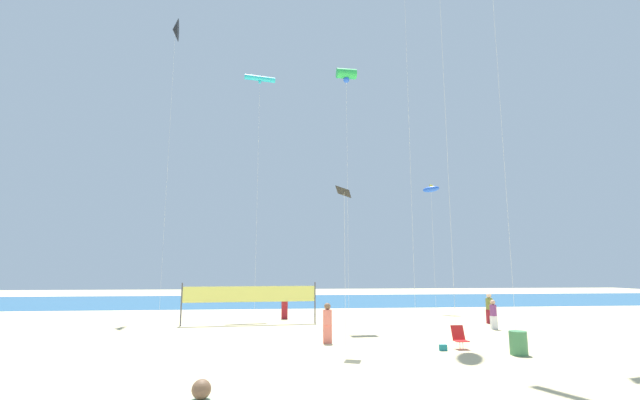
{
  "coord_description": "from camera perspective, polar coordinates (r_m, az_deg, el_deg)",
  "views": [
    {
      "loc": [
        -1.56,
        -14.74,
        3.1
      ],
      "look_at": [
        0.72,
        6.79,
        6.6
      ],
      "focal_mm": 24.46,
      "sensor_mm": 36.0,
      "label": 1
    }
  ],
  "objects": [
    {
      "name": "kite_black_diamond",
      "position": [
        18.17,
        3.3,
        1.11
      ],
      "size": [
        0.83,
        0.84,
        6.63
      ],
      "color": "silver",
      "rests_on": "ground"
    },
    {
      "name": "ocean_band",
      "position": [
        46.61,
        -4.22,
        -12.97
      ],
      "size": [
        120.0,
        20.0,
        0.01
      ],
      "primitive_type": "cube",
      "color": "#28608C",
      "rests_on": "ground"
    },
    {
      "name": "beachgoer_maroon_shirt",
      "position": [
        29.13,
        -4.65,
        -13.34
      ],
      "size": [
        0.42,
        0.42,
        1.82
      ],
      "rotation": [
        0.0,
        0.0,
        0.91
      ],
      "color": "maroon",
      "rests_on": "ground"
    },
    {
      "name": "beachgoer_plum_shirt",
      "position": [
        25.79,
        21.73,
        -13.63
      ],
      "size": [
        0.35,
        0.35,
        1.53
      ],
      "rotation": [
        0.0,
        0.0,
        5.03
      ],
      "color": "white",
      "rests_on": "ground"
    },
    {
      "name": "trash_barrel",
      "position": [
        18.57,
        24.52,
        -16.66
      ],
      "size": [
        0.64,
        0.64,
        0.86
      ],
      "primitive_type": "cylinder",
      "color": "#3F7F4C",
      "rests_on": "ground"
    },
    {
      "name": "kite_green_tube",
      "position": [
        29.76,
        3.46,
        16.04
      ],
      "size": [
        1.32,
        0.72,
        16.18
      ],
      "color": "silver",
      "rests_on": "ground"
    },
    {
      "name": "volleyball_net",
      "position": [
        26.38,
        -9.1,
        -12.27
      ],
      "size": [
        7.75,
        0.79,
        2.4
      ],
      "color": "#4C4C51",
      "rests_on": "ground"
    },
    {
      "name": "beachgoer_olive_shirt",
      "position": [
        28.39,
        21.29,
        -12.93
      ],
      "size": [
        0.4,
        0.4,
        1.77
      ],
      "rotation": [
        0.0,
        0.0,
        5.44
      ],
      "color": "maroon",
      "rests_on": "ground"
    },
    {
      "name": "ground_plane",
      "position": [
        15.14,
        -0.01,
        -21.0
      ],
      "size": [
        120.0,
        120.0,
        0.0
      ],
      "primitive_type": "plane",
      "color": "#D1BC89"
    },
    {
      "name": "kite_blue_inflatable",
      "position": [
        35.82,
        14.32,
        1.35
      ],
      "size": [
        1.39,
        1.03,
        9.85
      ],
      "color": "silver",
      "rests_on": "ground"
    },
    {
      "name": "beachgoer_coral_shirt",
      "position": [
        19.61,
        0.98,
        -15.61
      ],
      "size": [
        0.39,
        0.39,
        1.69
      ],
      "rotation": [
        0.0,
        0.0,
        5.8
      ],
      "color": "#EA7260",
      "rests_on": "ground"
    },
    {
      "name": "kite_black_delta",
      "position": [
        38.59,
        -18.39,
        20.34
      ],
      "size": [
        0.68,
        1.82,
        22.74
      ],
      "color": "silver",
      "rests_on": "ground"
    },
    {
      "name": "folding_beach_chair",
      "position": [
        19.21,
        17.77,
        -16.65
      ],
      "size": [
        0.52,
        0.65,
        0.89
      ],
      "rotation": [
        0.0,
        0.0,
        -0.16
      ],
      "color": "red",
      "rests_on": "ground"
    },
    {
      "name": "beach_handbag",
      "position": [
        18.58,
        15.8,
        -18.1
      ],
      "size": [
        0.29,
        0.15,
        0.23
      ],
      "primitive_type": "cube",
      "color": "#19727A",
      "rests_on": "ground"
    },
    {
      "name": "kite_cyan_tube",
      "position": [
        35.8,
        -7.86,
        15.36
      ],
      "size": [
        2.42,
        0.85,
        18.19
      ],
      "color": "silver",
      "rests_on": "ground"
    }
  ]
}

